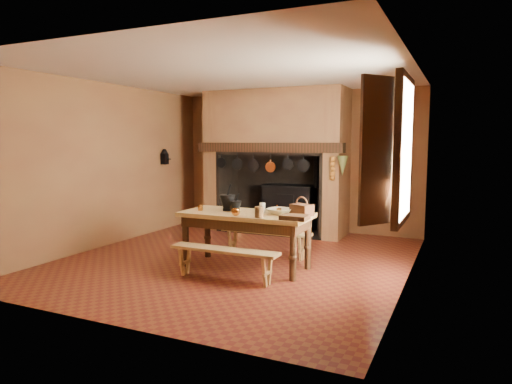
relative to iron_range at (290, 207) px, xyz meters
The scene contains 28 objects.
floor 2.50m from the iron_range, 89.02° to the right, with size 5.50×5.50×0.00m, color #632E17.
ceiling 3.37m from the iron_range, 89.02° to the right, with size 5.50×5.50×0.00m, color silver.
back_wall 0.97m from the iron_range, 82.10° to the left, with size 5.00×0.02×2.80m, color olive.
wall_left 3.59m from the iron_range, 135.12° to the right, with size 0.02×5.50×2.80m, color olive.
wall_right 3.65m from the iron_range, 43.91° to the right, with size 0.02×5.50×2.80m, color olive.
wall_front 5.28m from the iron_range, 89.54° to the right, with size 5.00×0.02×2.80m, color olive.
chimney_breast 1.36m from the iron_range, 151.95° to the right, with size 2.95×0.96×2.80m.
iron_range is the anchor object (origin of this frame).
hearth_pans 1.10m from the iron_range, 167.25° to the right, with size 0.51×0.62×0.20m.
hanging_pans 1.12m from the iron_range, 115.02° to the right, with size 1.92×0.29×0.27m.
onion_string 1.49m from the iron_range, 32.25° to the right, with size 0.12×0.10×0.46m, color #B07020, non-canonical shape.
herb_bunch 1.65m from the iron_range, 28.28° to the right, with size 0.20×0.20×0.35m, color #535E2C.
window 3.91m from the iron_range, 49.98° to the right, with size 0.39×1.75×1.76m.
wall_coffee_mill 2.74m from the iron_range, 159.32° to the right, with size 0.23×0.16×0.31m.
work_table 2.82m from the iron_range, 82.32° to the right, with size 1.85×0.82×0.80m.
bench_front 3.47m from the iron_range, 83.77° to the right, with size 1.49×0.26×0.42m.
bench_back 2.12m from the iron_range, 79.73° to the right, with size 1.47×0.26×0.41m.
mortar_large 2.79m from the iron_range, 88.86° to the right, with size 0.23×0.23×0.40m.
mortar_small 2.87m from the iron_range, 85.19° to the right, with size 0.16×0.16×0.28m.
coffee_grinder 2.75m from the iron_range, 87.43° to the right, with size 0.16×0.14×0.17m.
brass_mug_a 2.94m from the iron_range, 96.09° to the right, with size 0.07×0.07×0.08m, color #B9712A.
brass_mug_b 2.84m from the iron_range, 72.69° to the right, with size 0.07×0.07×0.08m, color #B9712A.
mixing_bowl 2.91m from the iron_range, 72.36° to the right, with size 0.34×0.34×0.08m, color #B6AE8C.
stoneware_crock 3.21m from the iron_range, 76.95° to the right, with size 0.12×0.12×0.15m, color #50351D.
glass_jar 2.84m from the iron_range, 77.51° to the right, with size 0.08×0.08×0.15m, color beige.
wicker_basket 2.99m from the iron_range, 66.52° to the right, with size 0.33×0.29×0.26m.
wooden_tray 3.30m from the iron_range, 68.53° to the right, with size 0.35×0.25×0.06m, color #371F11.
brass_cup 3.13m from the iron_range, 83.31° to the right, with size 0.12×0.12×0.09m, color #B9712A.
Camera 1 is at (3.13, -6.09, 1.81)m, focal length 32.00 mm.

